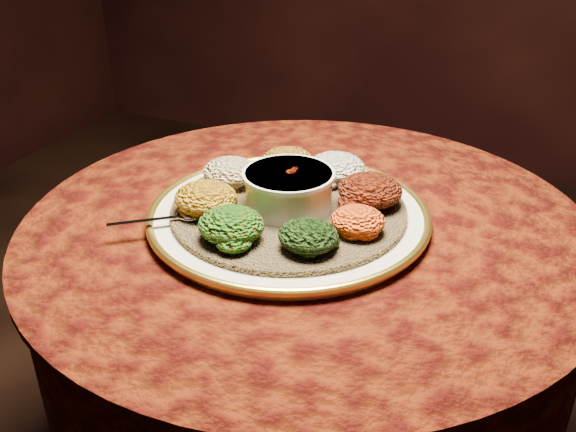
% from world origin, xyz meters
% --- Properties ---
extents(table, '(0.96, 0.96, 0.73)m').
position_xyz_m(table, '(0.00, 0.00, 0.55)').
color(table, black).
rests_on(table, ground).
extents(platter, '(0.51, 0.51, 0.02)m').
position_xyz_m(platter, '(-0.02, -0.02, 0.75)').
color(platter, beige).
rests_on(platter, table).
extents(injera, '(0.51, 0.51, 0.01)m').
position_xyz_m(injera, '(-0.02, -0.02, 0.76)').
color(injera, olive).
rests_on(injera, platter).
extents(stew_bowl, '(0.15, 0.15, 0.06)m').
position_xyz_m(stew_bowl, '(-0.02, -0.02, 0.80)').
color(stew_bowl, silver).
rests_on(stew_bowl, injera).
extents(spoon, '(0.12, 0.10, 0.01)m').
position_xyz_m(spoon, '(-0.16, -0.13, 0.77)').
color(spoon, silver).
rests_on(spoon, injera).
extents(portion_ayib, '(0.10, 0.10, 0.05)m').
position_xyz_m(portion_ayib, '(0.01, 0.11, 0.79)').
color(portion_ayib, beige).
rests_on(portion_ayib, injera).
extents(portion_kitfo, '(0.11, 0.10, 0.05)m').
position_xyz_m(portion_kitfo, '(0.09, 0.04, 0.79)').
color(portion_kitfo, black).
rests_on(portion_kitfo, injera).
extents(portion_tikil, '(0.08, 0.08, 0.04)m').
position_xyz_m(portion_tikil, '(0.11, -0.06, 0.78)').
color(portion_tikil, '#A4640D').
rests_on(portion_tikil, injera).
extents(portion_gomen, '(0.09, 0.09, 0.04)m').
position_xyz_m(portion_gomen, '(0.05, -0.13, 0.78)').
color(portion_gomen, black).
rests_on(portion_gomen, injera).
extents(portion_mixveg, '(0.10, 0.10, 0.05)m').
position_xyz_m(portion_mixveg, '(-0.06, -0.15, 0.79)').
color(portion_mixveg, '#AF2F0B').
rests_on(portion_mixveg, injera).
extents(portion_kik, '(0.10, 0.10, 0.05)m').
position_xyz_m(portion_kik, '(-0.14, -0.09, 0.79)').
color(portion_kik, '#A87A0E').
rests_on(portion_kik, injera).
extents(portion_timatim, '(0.10, 0.09, 0.05)m').
position_xyz_m(portion_timatim, '(-0.15, 0.02, 0.79)').
color(portion_timatim, maroon).
rests_on(portion_timatim, injera).
extents(portion_shiro, '(0.10, 0.09, 0.05)m').
position_xyz_m(portion_shiro, '(-0.08, 0.10, 0.79)').
color(portion_shiro, '#976D12').
rests_on(portion_shiro, injera).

